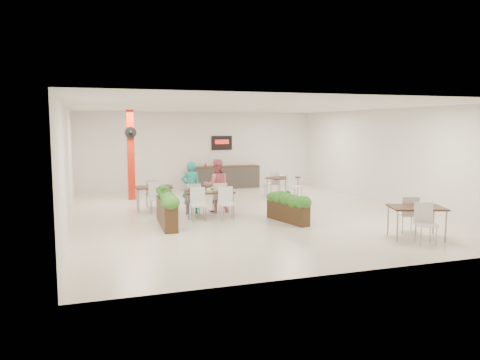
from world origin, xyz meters
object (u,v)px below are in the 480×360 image
service_counter (224,177)px  diner_man (191,187)px  planter_right (288,205)px  side_table_c (417,212)px  side_table_a (154,190)px  main_table (209,195)px  planter_left (167,206)px  side_table_b (283,180)px  diner_woman (217,186)px  red_column (131,154)px

service_counter → diner_man: (-2.54, -5.13, 0.30)m
planter_right → side_table_c: (2.14, -2.63, 0.15)m
side_table_a → main_table: bearing=-47.1°
diner_man → planter_left: (-0.99, -1.48, -0.26)m
side_table_b → side_table_c: (0.49, -6.77, 0.00)m
diner_woman → side_table_b: diner_woman is taller
side_table_c → service_counter: bearing=119.4°
main_table → diner_woman: size_ratio=1.06×
red_column → side_table_c: 9.95m
diner_man → planter_right: (2.25, -2.09, -0.31)m
service_counter → main_table: bearing=-110.4°
side_table_c → planter_left: bearing=167.8°
planter_left → side_table_c: 6.28m
diner_man → side_table_c: 6.45m
planter_left → side_table_a: planter_left is taller
diner_man → side_table_a: (-0.99, 0.91, -0.17)m
diner_man → red_column: bearing=-60.5°
red_column → planter_right: bearing=-55.3°
red_column → side_table_a: size_ratio=1.96×
red_column → main_table: 4.45m
main_table → side_table_b: 4.43m
main_table → side_table_c: (4.00, -4.06, -0.01)m
red_column → planter_left: red_column is taller
service_counter → diner_woman: service_counter is taller
main_table → side_table_a: bearing=131.5°
red_column → side_table_b: red_column is taller
side_table_b → diner_man: bearing=-175.6°
diner_woman → side_table_b: 3.73m
service_counter → planter_left: size_ratio=1.40×
red_column → planter_left: (0.46, -4.75, -1.11)m
service_counter → side_table_b: 3.37m
diner_woman → side_table_c: (3.59, -4.71, -0.19)m
red_column → planter_left: size_ratio=1.49×
diner_woman → side_table_a: size_ratio=1.00×
main_table → planter_right: 2.35m
diner_man → planter_right: 3.09m
service_counter → side_table_b: (1.36, -3.08, 0.13)m
service_counter → planter_right: 7.23m
service_counter → planter_left: service_counter is taller
service_counter → side_table_b: size_ratio=1.81×
red_column → side_table_c: size_ratio=1.92×
diner_woman → planter_left: bearing=45.2°
main_table → side_table_b: (3.51, 2.71, -0.01)m
diner_man → planter_left: 1.80m
diner_man → side_table_b: 4.41m
planter_right → diner_woman: bearing=124.8°
side_table_c → diner_woman: bearing=146.1°
planter_left → planter_right: planter_left is taller
red_column → side_table_a: bearing=-78.9°
planter_right → side_table_b: (1.65, 4.14, 0.15)m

